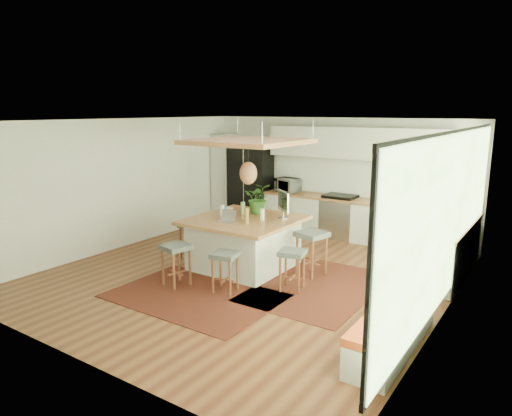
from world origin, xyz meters
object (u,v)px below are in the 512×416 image
Objects in this scene: island at (244,243)px; microwave at (287,184)px; stool_near_right at (225,271)px; fridge at (252,188)px; stool_right_back at (311,256)px; monitor at (283,204)px; stool_near_left at (176,265)px; island_plant at (259,201)px; laptop at (226,215)px; stool_right_front at (292,269)px; stool_left_side at (192,240)px.

island is 3.09m from microwave.
fridge is at bearing 119.11° from stool_near_right.
stool_right_back is (0.78, 1.47, 0.00)m from stool_near_right.
stool_right_back is at bearing 30.10° from monitor.
island_plant reaches higher than stool_near_left.
laptop reaches higher than stool_near_left.
stool_near_left is at bearing -100.87° from island_plant.
stool_right_front is 1.23× the size of monitor.
stool_near_right is 1.94m from island_plant.
microwave is (-2.01, 2.61, 0.77)m from stool_right_back.
island_plant is at bearing 142.16° from stool_right_front.
laptop is 0.93m from island_plant.
island is 0.87m from island_plant.
stool_right_back is at bearing 46.00° from stool_near_left.
island is (1.82, -2.92, -0.46)m from fridge.
stool_left_side is at bearing -150.32° from island_plant.
stool_right_front is at bearing -37.84° from island_plant.
microwave is at bearing 106.74° from stool_near_right.
fridge is 3.46× the size of island_plant.
island_plant is at bearing -58.10° from fridge.
stool_left_side is 1.29m from laptop.
microwave reaches higher than island.
fridge is 3.47m from island.
stool_near_left is 1.01× the size of stool_left_side.
stool_near_right is at bearing -55.90° from microwave.
laptop is (1.05, -0.27, 0.70)m from stool_left_side.
stool_near_right is at bearing -142.18° from stool_right_front.
stool_near_right is 1.93m from stool_left_side.
island_plant is (-0.03, 0.53, 0.69)m from island.
fridge is 3.72m from laptop.
island is 1.18m from stool_left_side.
stool_near_right is 1.13× the size of island_plant.
monitor reaches higher than island.
stool_near_left is 1.91m from stool_right_front.
island reaches higher than stool_right_front.
monitor reaches higher than stool_left_side.
fridge is 4.67m from stool_right_front.
laptop is 0.56× the size of monitor.
fridge reaches higher than stool_near_left.
stool_near_left is 1.19× the size of microwave.
stool_near_left is at bearing -77.03° from monitor.
stool_right_front is at bearing 37.82° from stool_near_right.
stool_left_side is 2.01m from monitor.
monitor reaches higher than laptop.
stool_near_right is at bearing -60.00° from laptop.
stool_left_side is at bearing -174.19° from island.
stool_right_front is at bearing -11.02° from monitor.
microwave is at bearing 95.03° from stool_near_left.
island_plant is (-0.60, 0.10, -0.03)m from monitor.
laptop is (-1.42, 0.12, 0.70)m from stool_right_front.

